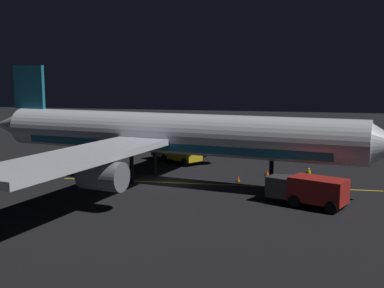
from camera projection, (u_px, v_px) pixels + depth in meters
ground_plane at (170, 183)px, 41.69m from camera, size 180.00×180.00×0.20m
apron_guide_stripe at (215, 184)px, 40.87m from camera, size 1.82×27.85×0.01m
airliner at (163, 135)px, 41.34m from camera, size 39.19×39.24×10.40m
baggage_truck at (309, 191)px, 33.75m from camera, size 4.17×6.00×2.17m
catering_truck at (178, 151)px, 51.23m from camera, size 5.45×6.58×2.43m
ground_crew_worker at (308, 178)px, 39.28m from camera, size 0.40×0.40×1.74m
traffic_cone_near_left at (238, 179)px, 41.78m from camera, size 0.50×0.50×0.55m
traffic_cone_near_right at (267, 173)px, 44.58m from camera, size 0.50×0.50×0.55m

